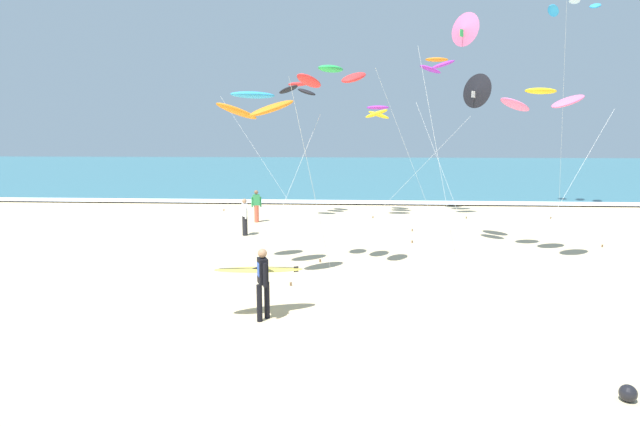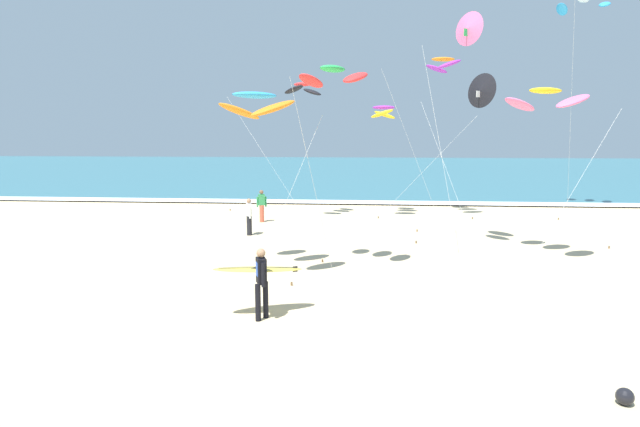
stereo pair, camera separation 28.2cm
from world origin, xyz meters
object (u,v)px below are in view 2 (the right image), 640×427
Objects in this scene: bystander_white_top at (249,216)px; kite_arc_amber_outer at (443,64)px; kite_delta_rose_mid at (468,30)px; bystander_green_top at (262,206)px; kite_arc_scarlet_high at (303,89)px; kite_arc_violet_extra at (384,112)px; surfer_lead at (260,274)px; kite_arc_cobalt_close at (255,105)px; kite_arc_emerald_far at (332,76)px; beach_ball at (625,397)px; kite_arc_ivory_distant at (583,5)px; kite_delta_charcoal_low at (481,91)px; kite_arc_golden_near at (545,99)px.

kite_arc_amber_outer is at bearing 31.74° from bystander_white_top.
bystander_white_top is at bearing 162.12° from kite_delta_rose_mid.
bystander_green_top is at bearing -166.44° from kite_arc_amber_outer.
kite_arc_violet_extra is at bearing 12.74° from kite_arc_scarlet_high.
kite_arc_cobalt_close reaches higher than surfer_lead.
beach_ball is (5.18, -7.70, -5.89)m from kite_arc_emerald_far.
bystander_green_top is at bearing 144.72° from kite_delta_rose_mid.
kite_arc_emerald_far is at bearing 71.24° from surfer_lead.
kite_arc_scarlet_high is at bearing -167.26° from kite_arc_violet_extra.
kite_arc_cobalt_close is (-14.79, -14.02, -5.90)m from kite_arc_ivory_distant.
kite_arc_ivory_distant is (13.95, 17.81, 10.02)m from surfer_lead.
kite_arc_amber_outer reaches higher than kite_arc_cobalt_close.
kite_arc_ivory_distant is at bearing 43.46° from kite_arc_cobalt_close.
beach_ball is at bearing -90.79° from kite_delta_charcoal_low.
kite_arc_cobalt_close is at bearing 135.88° from beach_ball.
kite_arc_amber_outer reaches higher than kite_arc_golden_near.
kite_delta_rose_mid is 1.47× the size of kite_arc_violet_extra.
kite_arc_amber_outer is 5.08× the size of bystander_white_top.
kite_arc_golden_near is at bearing 14.47° from kite_arc_cobalt_close.
kite_arc_golden_near is 7.19m from kite_arc_emerald_far.
kite_delta_rose_mid is 5.31× the size of bystander_green_top.
kite_arc_cobalt_close is (-0.83, 3.80, 4.12)m from surfer_lead.
bystander_green_top reaches higher than beach_ball.
kite_arc_golden_near is at bearing -77.21° from kite_arc_amber_outer.
beach_ball is at bearing -109.02° from kite_arc_ivory_distant.
kite_arc_golden_near is 3.66× the size of bystander_white_top.
bystander_white_top is (-8.75, -5.41, -6.91)m from kite_arc_amber_outer.
kite_delta_rose_mid is 1.33× the size of kite_arc_emerald_far.
kite_arc_scarlet_high is 4.30× the size of bystander_green_top.
kite_delta_rose_mid is at bearing 93.93° from beach_ball.
kite_delta_rose_mid reaches higher than kite_arc_cobalt_close.
bystander_green_top is at bearing 101.01° from surfer_lead.
kite_delta_charcoal_low is at bearing -85.96° from kite_arc_amber_outer.
beach_ball is at bearing -55.36° from bystander_white_top.
kite_arc_amber_outer is at bearing 102.79° from kite_arc_golden_near.
bystander_white_top is (-9.21, 1.08, -5.10)m from kite_delta_charcoal_low.
kite_delta_charcoal_low reaches higher than beach_ball.
kite_arc_violet_extra is at bearing -165.88° from kite_arc_ivory_distant.
kite_arc_violet_extra is 3.61× the size of bystander_white_top.
kite_arc_amber_outer is 12.39m from bystander_white_top.
kite_delta_rose_mid reaches higher than kite_delta_charcoal_low.
kite_delta_charcoal_low is at bearing -127.76° from kite_arc_ivory_distant.
kite_arc_violet_extra reaches higher than bystander_white_top.
kite_delta_charcoal_low is 1.19× the size of kite_arc_cobalt_close.
beach_ball is (7.21, -17.70, -6.38)m from kite_arc_scarlet_high.
kite_delta_rose_mid reaches higher than kite_arc_amber_outer.
kite_arc_cobalt_close reaches higher than bystander_white_top.
surfer_lead is at bearing -130.34° from kite_delta_rose_mid.
kite_arc_amber_outer is (0.42, 8.10, -0.10)m from kite_delta_rose_mid.
bystander_white_top is (-3.86, 5.39, -5.22)m from kite_arc_emerald_far.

